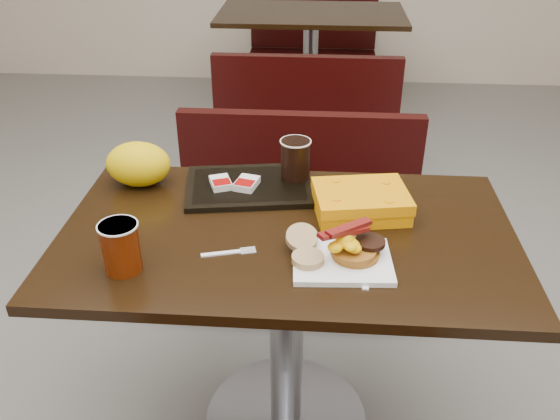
# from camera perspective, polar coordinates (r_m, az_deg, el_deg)

# --- Properties ---
(table_near) EXTENTS (1.20, 0.70, 0.75)m
(table_near) POSITION_cam_1_polar(r_m,az_deg,el_deg) (1.78, 0.63, -12.17)
(table_near) COLOR black
(table_near) RESTS_ON floor
(bench_near_n) EXTENTS (1.00, 0.46, 0.72)m
(bench_near_n) POSITION_cam_1_polar(r_m,az_deg,el_deg) (2.35, 1.68, -0.75)
(bench_near_n) COLOR black
(bench_near_n) RESTS_ON floor
(table_far) EXTENTS (1.20, 0.70, 0.75)m
(table_far) POSITION_cam_1_polar(r_m,az_deg,el_deg) (4.09, 2.93, 13.51)
(table_far) COLOR black
(table_far) RESTS_ON floor
(bench_far_s) EXTENTS (1.00, 0.46, 0.72)m
(bench_far_s) POSITION_cam_1_polar(r_m,az_deg,el_deg) (3.43, 2.61, 9.79)
(bench_far_s) COLOR black
(bench_far_s) RESTS_ON floor
(bench_far_n) EXTENTS (1.00, 0.46, 0.72)m
(bench_far_n) POSITION_cam_1_polar(r_m,az_deg,el_deg) (4.77, 3.16, 15.84)
(bench_far_n) COLOR black
(bench_far_n) RESTS_ON floor
(platter) EXTENTS (0.25, 0.20, 0.01)m
(platter) POSITION_cam_1_polar(r_m,az_deg,el_deg) (1.44, 6.05, -4.97)
(platter) COLOR white
(platter) RESTS_ON table_near
(pancake_stack) EXTENTS (0.13, 0.13, 0.02)m
(pancake_stack) POSITION_cam_1_polar(r_m,az_deg,el_deg) (1.44, 7.34, -3.99)
(pancake_stack) COLOR brown
(pancake_stack) RESTS_ON platter
(sausage_patty) EXTENTS (0.08, 0.08, 0.01)m
(sausage_patty) POSITION_cam_1_polar(r_m,az_deg,el_deg) (1.45, 8.74, -3.09)
(sausage_patty) COLOR black
(sausage_patty) RESTS_ON pancake_stack
(scrambled_eggs) EXTENTS (0.08, 0.07, 0.04)m
(scrambled_eggs) POSITION_cam_1_polar(r_m,az_deg,el_deg) (1.41, 6.28, -3.07)
(scrambled_eggs) COLOR #FFE305
(scrambled_eggs) RESTS_ON pancake_stack
(bacon_strips) EXTENTS (0.15, 0.13, 0.01)m
(bacon_strips) POSITION_cam_1_polar(r_m,az_deg,el_deg) (1.40, 6.22, -2.04)
(bacon_strips) COLOR #4D0509
(bacon_strips) RESTS_ON scrambled_eggs
(muffin_bottom) EXTENTS (0.09, 0.09, 0.02)m
(muffin_bottom) POSITION_cam_1_polar(r_m,az_deg,el_deg) (1.41, 2.71, -4.75)
(muffin_bottom) COLOR #A68657
(muffin_bottom) RESTS_ON platter
(muffin_top) EXTENTS (0.10, 0.10, 0.05)m
(muffin_top) POSITION_cam_1_polar(r_m,az_deg,el_deg) (1.46, 2.13, -2.70)
(muffin_top) COLOR #A68657
(muffin_top) RESTS_ON platter
(coffee_cup_near) EXTENTS (0.11, 0.11, 0.12)m
(coffee_cup_near) POSITION_cam_1_polar(r_m,az_deg,el_deg) (1.43, -15.17, -3.51)
(coffee_cup_near) COLOR maroon
(coffee_cup_near) RESTS_ON table_near
(fork) EXTENTS (0.14, 0.06, 0.00)m
(fork) POSITION_cam_1_polar(r_m,az_deg,el_deg) (1.47, -5.77, -4.21)
(fork) COLOR white
(fork) RESTS_ON table_near
(knife) EXTENTS (0.03, 0.18, 0.00)m
(knife) POSITION_cam_1_polar(r_m,az_deg,el_deg) (1.44, 8.42, -5.39)
(knife) COLOR white
(knife) RESTS_ON table_near
(condiment_ketchup) EXTENTS (0.04, 0.03, 0.01)m
(condiment_ketchup) POSITION_cam_1_polar(r_m,az_deg,el_deg) (1.67, -4.84, 0.67)
(condiment_ketchup) COLOR #8C0504
(condiment_ketchup) RESTS_ON table_near
(tray) EXTENTS (0.40, 0.31, 0.02)m
(tray) POSITION_cam_1_polar(r_m,az_deg,el_deg) (1.75, -3.02, 2.30)
(tray) COLOR black
(tray) RESTS_ON table_near
(hashbrown_sleeve_left) EXTENTS (0.08, 0.09, 0.02)m
(hashbrown_sleeve_left) POSITION_cam_1_polar(r_m,az_deg,el_deg) (1.73, -5.78, 2.65)
(hashbrown_sleeve_left) COLOR silver
(hashbrown_sleeve_left) RESTS_ON tray
(hashbrown_sleeve_right) EXTENTS (0.08, 0.09, 0.02)m
(hashbrown_sleeve_right) POSITION_cam_1_polar(r_m,az_deg,el_deg) (1.72, -3.25, 2.59)
(hashbrown_sleeve_right) COLOR silver
(hashbrown_sleeve_right) RESTS_ON tray
(coffee_cup_far) EXTENTS (0.09, 0.09, 0.12)m
(coffee_cup_far) POSITION_cam_1_polar(r_m,az_deg,el_deg) (1.75, 1.50, 4.96)
(coffee_cup_far) COLOR black
(coffee_cup_far) RESTS_ON tray
(clamshell) EXTENTS (0.28, 0.23, 0.07)m
(clamshell) POSITION_cam_1_polar(r_m,az_deg,el_deg) (1.63, 7.84, 0.80)
(clamshell) COLOR orange
(clamshell) RESTS_ON table_near
(paper_bag) EXTENTS (0.19, 0.14, 0.13)m
(paper_bag) POSITION_cam_1_polar(r_m,az_deg,el_deg) (1.80, -13.58, 4.36)
(paper_bag) COLOR yellow
(paper_bag) RESTS_ON table_near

